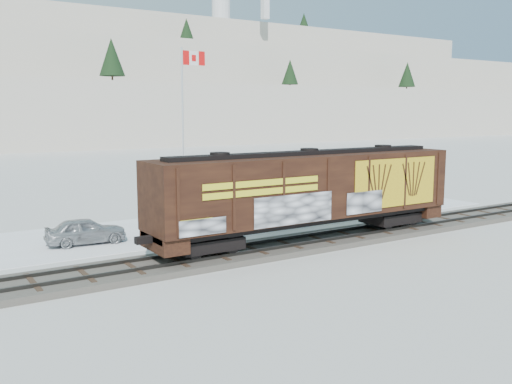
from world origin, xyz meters
TOP-DOWN VIEW (x-y plane):
  - ground at (0.00, 0.00)m, footprint 500.00×500.00m
  - rail_track at (0.00, 0.00)m, footprint 50.00×3.40m
  - parking_strip at (0.00, 7.50)m, footprint 40.00×8.00m
  - hopper_railcar at (1.37, -0.01)m, footprint 16.98×3.06m
  - flagpole at (1.64, 14.88)m, footprint 2.30×0.90m
  - car_silver at (-8.11, 6.34)m, footprint 4.14×1.95m
  - car_white at (1.83, 5.56)m, footprint 5.08×3.40m
  - car_dark at (2.36, 7.59)m, footprint 5.78×3.89m

SIDE VIEW (x-z plane):
  - ground at x=0.00m, z-range 0.00..0.00m
  - parking_strip at x=0.00m, z-range 0.00..0.03m
  - rail_track at x=0.00m, z-range -0.07..0.36m
  - car_silver at x=-8.11m, z-range 0.03..1.40m
  - car_dark at x=2.36m, z-range 0.03..1.59m
  - car_white at x=1.83m, z-range 0.03..1.61m
  - hopper_railcar at x=1.37m, z-range 0.68..5.09m
  - flagpole at x=1.64m, z-range -1.48..9.74m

